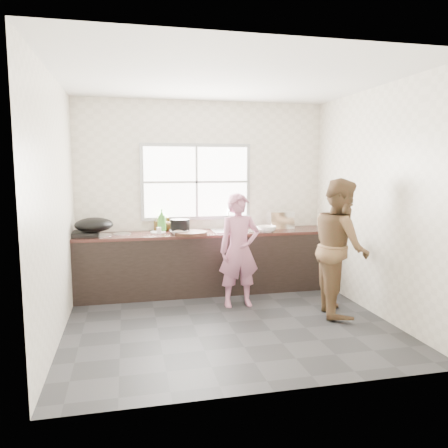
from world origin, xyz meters
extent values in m
cube|color=#2A2A2C|center=(0.00, 0.00, -0.01)|extent=(3.60, 3.20, 0.01)
cube|color=silver|center=(0.00, 0.00, 2.71)|extent=(3.60, 3.20, 0.01)
cube|color=silver|center=(0.00, 1.60, 1.35)|extent=(3.60, 0.01, 2.70)
cube|color=beige|center=(-1.80, 0.00, 1.35)|extent=(0.01, 3.20, 2.70)
cube|color=beige|center=(1.80, 0.00, 1.35)|extent=(0.01, 3.20, 2.70)
cube|color=beige|center=(0.00, -1.60, 1.35)|extent=(3.60, 0.01, 2.70)
cube|color=black|center=(0.00, 1.29, 0.41)|extent=(3.60, 0.62, 0.82)
cube|color=#371B16|center=(0.00, 1.29, 0.84)|extent=(3.60, 0.64, 0.04)
cube|color=silver|center=(0.35, 1.29, 0.86)|extent=(0.55, 0.45, 0.02)
cylinder|color=silver|center=(0.35, 1.49, 1.01)|extent=(0.02, 0.02, 0.30)
cube|color=#9EA0A5|center=(-0.10, 1.59, 1.55)|extent=(1.60, 0.05, 1.10)
cube|color=white|center=(-0.10, 1.57, 1.55)|extent=(1.50, 0.01, 1.00)
imported|color=#BD718F|center=(0.28, 0.57, 0.67)|extent=(0.50, 0.33, 1.35)
imported|color=brown|center=(1.39, 0.02, 0.82)|extent=(0.78, 0.92, 1.64)
cylinder|color=#331D13|center=(-0.26, 1.08, 0.88)|extent=(0.52, 0.52, 0.04)
cube|color=silver|center=(-0.40, 1.31, 0.90)|extent=(0.24, 0.18, 0.01)
imported|color=white|center=(-0.42, 1.13, 0.89)|extent=(0.26, 0.26, 0.06)
imported|color=white|center=(0.80, 1.08, 0.89)|extent=(0.23, 0.23, 0.07)
imported|color=white|center=(0.71, 1.08, 0.89)|extent=(0.27, 0.27, 0.07)
cylinder|color=black|center=(-0.39, 1.25, 0.96)|extent=(0.34, 0.34, 0.19)
cylinder|color=silver|center=(-0.68, 1.34, 0.87)|extent=(0.25, 0.25, 0.02)
imported|color=#3C832B|center=(-0.62, 1.42, 1.02)|extent=(0.16, 0.16, 0.33)
imported|color=#463211|center=(-0.66, 1.52, 0.96)|extent=(0.11, 0.12, 0.20)
imported|color=#482C12|center=(-0.53, 1.52, 0.95)|extent=(0.16, 0.16, 0.18)
cylinder|color=white|center=(-0.68, 1.24, 0.91)|extent=(0.07, 0.07, 0.09)
cube|color=black|center=(-1.65, 1.28, 0.89)|extent=(0.38, 0.38, 0.06)
ellipsoid|color=black|center=(-1.52, 1.22, 1.01)|extent=(0.59, 0.59, 0.19)
cube|color=white|center=(1.09, 1.28, 0.99)|extent=(0.37, 0.27, 0.26)
cylinder|color=#B5B7BC|center=(-1.43, 1.25, 0.87)|extent=(0.34, 0.34, 0.01)
cylinder|color=silver|center=(-1.17, 1.32, 0.87)|extent=(0.32, 0.32, 0.01)
camera|label=1|loc=(-1.10, -4.68, 1.77)|focal=35.00mm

